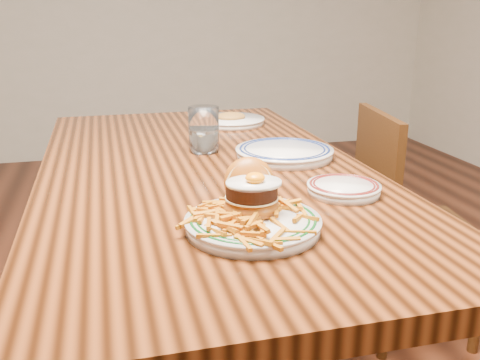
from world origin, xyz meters
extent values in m
cube|color=black|center=(0.00, 0.00, 0.72)|extent=(0.85, 1.60, 0.05)
cylinder|color=black|center=(-0.36, 0.74, 0.35)|extent=(0.07, 0.07, 0.70)
cylinder|color=black|center=(0.36, 0.74, 0.35)|extent=(0.07, 0.07, 0.70)
cube|color=#3B220C|center=(0.81, 0.19, 0.39)|extent=(0.44, 0.44, 0.04)
cube|color=#3B220C|center=(0.64, 0.21, 0.62)|extent=(0.09, 0.39, 0.41)
cylinder|color=#3B220C|center=(1.00, 0.32, 0.19)|extent=(0.04, 0.04, 0.38)
cylinder|color=#3B220C|center=(0.67, 0.37, 0.19)|extent=(0.04, 0.04, 0.38)
cylinder|color=#3B220C|center=(0.95, 0.00, 0.19)|extent=(0.04, 0.04, 0.38)
cylinder|color=#3B220C|center=(0.62, 0.05, 0.19)|extent=(0.04, 0.04, 0.38)
cylinder|color=silver|center=(0.01, -0.46, 0.76)|extent=(0.25, 0.25, 0.02)
cylinder|color=silver|center=(0.01, -0.46, 0.77)|extent=(0.26, 0.26, 0.01)
torus|color=#0B4315|center=(0.01, -0.46, 0.77)|extent=(0.24, 0.24, 0.01)
torus|color=#0B4315|center=(0.01, -0.46, 0.77)|extent=(0.22, 0.22, 0.01)
ellipsoid|color=#904712|center=(0.01, -0.43, 0.79)|extent=(0.11, 0.11, 0.05)
cylinder|color=beige|center=(0.01, -0.43, 0.81)|extent=(0.10, 0.10, 0.00)
cylinder|color=black|center=(0.01, -0.43, 0.82)|extent=(0.10, 0.10, 0.03)
ellipsoid|color=silver|center=(0.02, -0.43, 0.84)|extent=(0.11, 0.09, 0.01)
ellipsoid|color=orange|center=(0.02, -0.43, 0.85)|extent=(0.04, 0.04, 0.02)
ellipsoid|color=#904712|center=(0.03, -0.37, 0.82)|extent=(0.12, 0.10, 0.12)
cylinder|color=beige|center=(0.02, -0.38, 0.82)|extent=(0.10, 0.05, 0.09)
cylinder|color=silver|center=(0.27, -0.31, 0.76)|extent=(0.16, 0.16, 0.02)
cylinder|color=silver|center=(0.27, -0.31, 0.77)|extent=(0.17, 0.17, 0.01)
torus|color=#591714|center=(0.27, -0.31, 0.77)|extent=(0.16, 0.16, 0.01)
torus|color=#591714|center=(0.27, -0.31, 0.77)|extent=(0.14, 0.14, 0.01)
cube|color=silver|center=(0.28, -0.30, 0.77)|extent=(0.08, 0.09, 0.00)
cylinder|color=silver|center=(0.24, 0.02, 0.76)|extent=(0.27, 0.27, 0.02)
cylinder|color=silver|center=(0.24, 0.02, 0.77)|extent=(0.28, 0.28, 0.01)
torus|color=navy|center=(0.24, 0.02, 0.78)|extent=(0.26, 0.26, 0.01)
torus|color=navy|center=(0.24, 0.02, 0.78)|extent=(0.23, 0.23, 0.01)
cylinder|color=white|center=(0.03, 0.15, 0.82)|extent=(0.09, 0.09, 0.13)
cylinder|color=silver|center=(0.03, 0.15, 0.79)|extent=(0.08, 0.08, 0.06)
cylinder|color=silver|center=(0.20, 0.51, 0.76)|extent=(0.24, 0.24, 0.02)
cylinder|color=silver|center=(0.20, 0.51, 0.77)|extent=(0.25, 0.25, 0.01)
ellipsoid|color=#A6732F|center=(0.20, 0.51, 0.78)|extent=(0.11, 0.09, 0.03)
camera|label=1|loc=(-0.25, -1.36, 1.15)|focal=40.00mm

